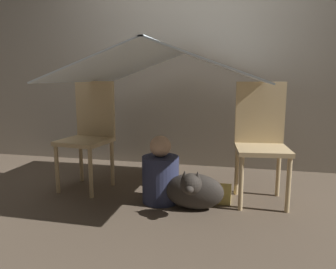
{
  "coord_description": "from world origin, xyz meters",
  "views": [
    {
      "loc": [
        0.6,
        -2.62,
        1.03
      ],
      "look_at": [
        0.0,
        0.06,
        0.54
      ],
      "focal_mm": 35.0,
      "sensor_mm": 36.0,
      "label": 1
    }
  ],
  "objects": [
    {
      "name": "ground_plane",
      "position": [
        0.0,
        0.0,
        0.0
      ],
      "size": [
        8.8,
        8.8,
        0.0
      ],
      "primitive_type": "plane",
      "color": "brown"
    },
    {
      "name": "wall_back",
      "position": [
        0.0,
        1.11,
        1.25
      ],
      "size": [
        7.0,
        0.05,
        2.5
      ],
      "color": "gray",
      "rests_on": "ground_plane"
    },
    {
      "name": "chair_left",
      "position": [
        -0.77,
        0.14,
        0.53
      ],
      "size": [
        0.47,
        0.47,
        0.99
      ],
      "rotation": [
        0.0,
        0.0,
        -0.15
      ],
      "color": "#D1B27F",
      "rests_on": "ground_plane"
    },
    {
      "name": "chair_right",
      "position": [
        0.77,
        0.14,
        0.53
      ],
      "size": [
        0.45,
        0.45,
        0.99
      ],
      "rotation": [
        0.0,
        0.0,
        0.11
      ],
      "color": "#D1B27F",
      "rests_on": "ground_plane"
    },
    {
      "name": "sheet_canopy",
      "position": [
        0.0,
        0.06,
        1.13
      ],
      "size": [
        1.56,
        1.51,
        0.29
      ],
      "color": "silver"
    },
    {
      "name": "person_front",
      "position": [
        -0.03,
        -0.09,
        0.23
      ],
      "size": [
        0.3,
        0.3,
        0.56
      ],
      "color": "#2D3351",
      "rests_on": "ground_plane"
    },
    {
      "name": "dog",
      "position": [
        0.26,
        -0.21,
        0.16
      ],
      "size": [
        0.46,
        0.39,
        0.36
      ],
      "color": "#332D28",
      "rests_on": "ground_plane"
    },
    {
      "name": "floor_cushion",
      "position": [
        0.38,
        0.06,
        0.05
      ],
      "size": [
        0.32,
        0.26,
        0.1
      ],
      "color": "#E5CC66",
      "rests_on": "ground_plane"
    }
  ]
}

